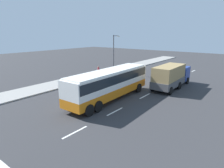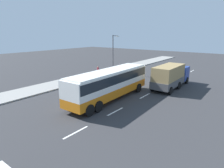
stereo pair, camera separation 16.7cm
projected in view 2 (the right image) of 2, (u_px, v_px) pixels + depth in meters
name	position (u px, v px, depth m)	size (l,w,h in m)	color
ground_plane	(119.00, 95.00, 22.97)	(120.00, 120.00, 0.00)	#333335
sidewalk_curb	(65.00, 82.00, 28.66)	(80.00, 4.00, 0.15)	gray
lane_centreline	(149.00, 94.00, 23.56)	(38.81, 0.16, 0.01)	white
coach_bus	(110.00, 82.00, 21.03)	(11.84, 2.97, 3.28)	orange
cargo_truck	(171.00, 75.00, 25.83)	(8.32, 2.60, 3.10)	navy
pedestrian_near_curb	(98.00, 70.00, 32.60)	(0.32, 0.32, 1.60)	#38334C
street_lamp	(114.00, 52.00, 33.98)	(1.70, 0.24, 6.68)	#47474C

